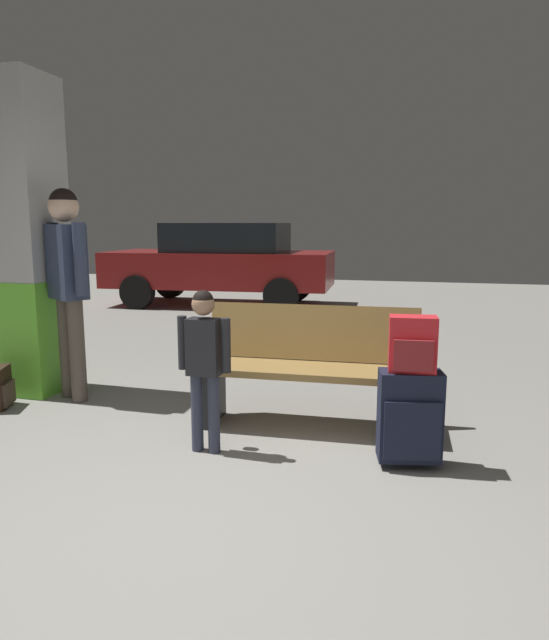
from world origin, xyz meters
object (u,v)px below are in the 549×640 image
at_px(bench, 308,368).
at_px(child, 204,354).
at_px(backpack_bright, 413,345).
at_px(suitcase, 410,417).
at_px(parked_car_far, 222,262).
at_px(structural_pillar, 25,239).
at_px(adult, 67,272).

relative_size(bench, child, 1.50).
height_order(backpack_bright, child, child).
distance_m(suitcase, parked_car_far, 7.47).
bearing_deg(child, structural_pillar, 154.67).
distance_m(bench, backpack_bright, 0.99).
bearing_deg(bench, child, -130.30).
bearing_deg(structural_pillar, bench, -6.71).
relative_size(structural_pillar, suitcase, 4.53).
xyz_separation_m(bench, backpack_bright, (0.75, -0.57, 0.33)).
height_order(bench, child, child).
bearing_deg(bench, structural_pillar, 173.29).
height_order(structural_pillar, backpack_bright, structural_pillar).
bearing_deg(structural_pillar, adult, -17.27).
relative_size(adult, parked_car_far, 0.42).
height_order(child, parked_car_far, parked_car_far).
bearing_deg(backpack_bright, adult, 165.87).
xyz_separation_m(backpack_bright, parked_car_far, (-3.55, 6.55, 0.03)).
bearing_deg(structural_pillar, backpack_bright, -14.62).
bearing_deg(adult, structural_pillar, 162.73).
bearing_deg(bench, parked_car_far, 115.07).
relative_size(structural_pillar, adult, 1.54).
bearing_deg(suitcase, adult, 165.89).
bearing_deg(child, adult, 152.14).
height_order(structural_pillar, bench, structural_pillar).
xyz_separation_m(structural_pillar, bench, (2.60, -0.31, -0.92)).
relative_size(suitcase, child, 0.56).
bearing_deg(parked_car_far, adult, -82.95).
relative_size(backpack_bright, adult, 0.19).
bearing_deg(suitcase, child, -175.92).
relative_size(backpack_bright, parked_car_far, 0.08).
bearing_deg(child, backpack_bright, 4.06).
height_order(structural_pillar, suitcase, structural_pillar).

